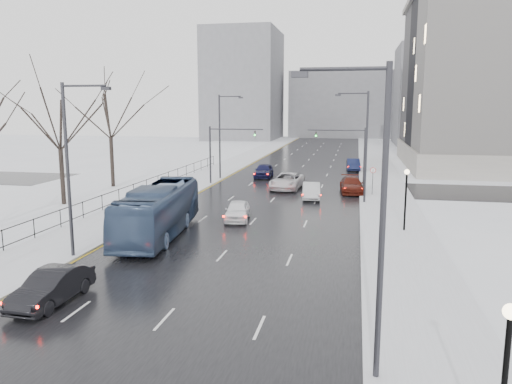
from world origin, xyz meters
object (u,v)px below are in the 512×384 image
Objects in this scene: sedan_right_distant at (353,165)px; mast_signal_right at (354,150)px; streetlight_r_near at (375,210)px; lamppost_r_near at (506,367)px; streetlight_l_far at (221,132)px; sedan_right_far at (352,185)px; lamppost_r_mid at (406,191)px; sedan_center_near at (237,211)px; mast_signal_left at (219,148)px; bus at (159,211)px; tree_park_d at (64,205)px; streetlight_l_near at (71,162)px; sedan_left_near at (52,287)px; sedan_right_cross at (287,181)px; sedan_center_far at (264,171)px; streetlight_r_mid at (364,141)px; tree_park_e at (113,187)px; sedan_right_near at (311,191)px; no_uturn_sign at (373,173)px.

mast_signal_right is at bearing -93.69° from sedan_right_distant.
streetlight_r_near is 2.34× the size of lamppost_r_near.
lamppost_r_near is 0.89× the size of sedan_right_distant.
streetlight_l_far is 17.35m from sedan_right_far.
sedan_center_near is (-12.26, 1.17, -2.16)m from lamppost_r_mid.
mast_signal_right is 1.00× the size of mast_signal_left.
bus is (-16.39, 19.67, -1.20)m from lamppost_r_near.
mast_signal_left is at bearing 53.20° from tree_park_d.
mast_signal_right reaches higher than lamppost_r_mid.
mast_signal_right is (15.49, 28.00, -1.51)m from streetlight_l_near.
streetlight_r_near is 19.15m from streetlight_l_near.
sedan_right_far is 17.98m from sedan_right_distant.
sedan_center_near is at bearing 47.01° from bus.
streetlight_r_near is 0.82× the size of bus.
lamppost_r_near is 0.97× the size of sedan_center_near.
tree_park_d is 23.80m from sedan_left_near.
streetlight_l_near is at bearing -102.89° from sedan_right_cross.
sedan_right_cross reaches higher than sedan_right_far.
lamppost_r_mid is 0.85× the size of sedan_center_far.
streetlight_r_near and streetlight_l_far have the same top height.
lamppost_r_mid reaches higher than sedan_right_cross.
streetlight_l_far is at bearing 61.85° from tree_park_d.
sedan_right_far is at bearing 51.49° from bus.
streetlight_r_mid is 34.22m from lamppost_r_near.
bus is at bearing -134.46° from sedan_center_near.
streetlight_l_far is (-16.33, 42.00, 0.00)m from streetlight_r_near.
tree_park_e is 26.61m from streetlight_l_near.
lamppost_r_near reaches higher than sedan_right_distant.
streetlight_r_near is at bearing -42.75° from tree_park_d.
sedan_right_far is (15.37, 25.51, -4.79)m from streetlight_l_near.
sedan_right_cross is 6.75m from sedan_right_far.
tree_park_d is 2.02× the size of sedan_right_cross.
mast_signal_left is at bearing 142.87° from sedan_right_near.
mast_signal_right is at bearing 8.90° from tree_park_e.
streetlight_l_far is (10.03, 8.00, 5.62)m from tree_park_e.
sedan_right_cross is at bearing 122.68° from lamppost_r_mid.
streetlight_r_mid is 17.50m from mast_signal_left.
bus is (0.14, 12.05, 0.95)m from sedan_left_near.
streetlight_r_mid is 0.82× the size of bus.
sedan_right_cross is at bearing 7.21° from tree_park_e.
streetlight_l_near is (-16.33, -20.00, 0.00)m from streetlight_r_mid.
lamppost_r_mid is 0.93× the size of sedan_right_near.
sedan_left_near is at bearing -96.76° from bus.
streetlight_r_mid reaches higher than tree_park_d.
lamppost_r_mid is 33.77m from sedan_right_distant.
streetlight_l_near is 1.54× the size of mast_signal_left.
tree_park_e is 12.29m from mast_signal_left.
lamppost_r_mid reaches higher than no_uturn_sign.
sedan_right_near is at bearing -31.80° from mast_signal_left.
sedan_left_near is at bearing -110.49° from mast_signal_right.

